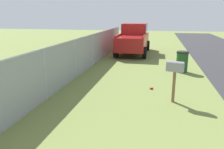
# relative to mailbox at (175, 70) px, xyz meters

# --- Properties ---
(mailbox) EXTENTS (0.33, 0.56, 1.32)m
(mailbox) POSITION_rel_mailbox_xyz_m (0.00, 0.00, 0.00)
(mailbox) COLOR brown
(mailbox) RESTS_ON ground
(pickup_truck) EXTENTS (5.18, 2.12, 2.09)m
(pickup_truck) POSITION_rel_mailbox_xyz_m (9.09, 2.31, 0.04)
(pickup_truck) COLOR maroon
(pickup_truck) RESTS_ON ground
(trash_bin) EXTENTS (0.57, 0.57, 1.01)m
(trash_bin) POSITION_rel_mailbox_xyz_m (4.08, -0.61, -0.55)
(trash_bin) COLOR #1E4C1E
(trash_bin) RESTS_ON ground
(fence_section) EXTENTS (18.38, 0.07, 1.69)m
(fence_section) POSITION_rel_mailbox_xyz_m (3.29, 4.05, -0.14)
(fence_section) COLOR #9EA3A8
(fence_section) RESTS_ON ground
(litter_can_far_scatter) EXTENTS (0.13, 0.14, 0.07)m
(litter_can_far_scatter) POSITION_rel_mailbox_xyz_m (1.11, 0.71, -1.03)
(litter_can_far_scatter) COLOR red
(litter_can_far_scatter) RESTS_ON ground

